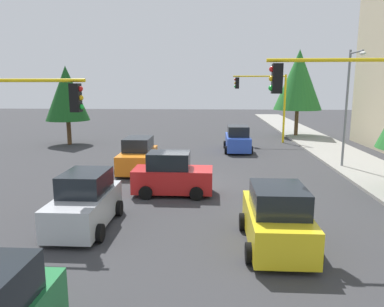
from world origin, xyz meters
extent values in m
plane|color=#353538|center=(0.00, 0.00, 0.00)|extent=(120.00, 120.00, 0.00)
cube|color=gray|center=(-5.00, 10.50, 0.07)|extent=(80.00, 4.00, 0.15)
cylinder|color=yellow|center=(-14.00, 7.50, 2.96)|extent=(0.18, 0.18, 5.92)
cylinder|color=yellow|center=(-14.00, 5.25, 5.77)|extent=(0.12, 4.50, 0.12)
cube|color=black|center=(-14.00, 3.36, 5.19)|extent=(0.36, 0.32, 0.96)
sphere|color=red|center=(-14.00, 3.18, 5.49)|extent=(0.18, 0.18, 0.18)
sphere|color=yellow|center=(-14.00, 3.18, 5.19)|extent=(0.18, 0.18, 0.18)
sphere|color=green|center=(-14.00, 3.18, 4.89)|extent=(0.18, 0.18, 0.18)
cylinder|color=yellow|center=(6.00, 5.25, 5.76)|extent=(0.12, 4.50, 0.12)
cube|color=black|center=(6.00, 3.36, 5.18)|extent=(0.36, 0.32, 0.96)
sphere|color=red|center=(6.00, 3.18, 5.48)|extent=(0.18, 0.18, 0.18)
sphere|color=yellow|center=(6.00, 3.18, 5.18)|extent=(0.18, 0.18, 0.18)
sphere|color=green|center=(6.00, 3.18, 4.88)|extent=(0.18, 0.18, 0.18)
cylinder|color=yellow|center=(6.00, -5.25, 5.13)|extent=(0.12, 4.50, 0.12)
cube|color=black|center=(6.00, -3.36, 4.55)|extent=(0.36, 0.32, 0.96)
sphere|color=red|center=(6.00, -3.18, 4.85)|extent=(0.18, 0.18, 0.18)
sphere|color=yellow|center=(6.00, -3.18, 4.55)|extent=(0.18, 0.18, 0.18)
sphere|color=green|center=(6.00, -3.18, 4.25)|extent=(0.18, 0.18, 0.18)
cylinder|color=slate|center=(-4.00, 9.20, 3.50)|extent=(0.14, 0.14, 7.00)
cylinder|color=slate|center=(-3.10, 9.20, 6.80)|extent=(1.80, 0.10, 0.10)
ellipsoid|color=silver|center=(-2.20, 9.20, 6.65)|extent=(0.56, 0.28, 0.20)
cylinder|color=brown|center=(-18.00, 9.50, 1.43)|extent=(0.36, 0.36, 2.86)
cone|color=#28752D|center=(-18.00, 9.50, 5.52)|extent=(4.58, 4.58, 5.72)
cylinder|color=brown|center=(-12.00, -11.00, 1.13)|extent=(0.36, 0.36, 2.27)
cone|color=#19511E|center=(-12.00, -11.00, 4.34)|extent=(3.63, 3.63, 4.54)
cube|color=red|center=(2.00, -0.52, 0.69)|extent=(1.66, 3.63, 1.05)
cube|color=black|center=(2.00, -0.70, 1.60)|extent=(1.46, 1.89, 0.76)
cylinder|color=black|center=(1.11, 0.60, 0.30)|extent=(0.20, 0.60, 0.60)
cylinder|color=black|center=(2.89, 0.60, 0.30)|extent=(0.20, 0.60, 0.60)
cylinder|color=black|center=(1.11, -1.65, 0.30)|extent=(0.20, 0.60, 0.60)
cylinder|color=black|center=(2.89, -1.65, 0.30)|extent=(0.20, 0.60, 0.60)
cube|color=orange|center=(-2.47, -3.08, 0.69)|extent=(4.20, 1.70, 1.05)
cube|color=black|center=(-2.68, -3.08, 1.60)|extent=(2.18, 1.49, 0.76)
cylinder|color=black|center=(-1.17, -2.17, 0.30)|extent=(0.60, 0.20, 0.60)
cylinder|color=black|center=(-1.17, -3.99, 0.30)|extent=(0.60, 0.20, 0.60)
cylinder|color=black|center=(-3.77, -2.17, 0.30)|extent=(0.60, 0.20, 0.60)
cylinder|color=black|center=(-3.77, -3.99, 0.30)|extent=(0.60, 0.20, 0.60)
cube|color=blue|center=(-9.54, 3.20, 0.69)|extent=(4.14, 1.74, 1.05)
cube|color=black|center=(-9.33, 3.20, 1.60)|extent=(2.15, 1.53, 0.76)
cylinder|color=black|center=(-10.82, 2.27, 0.30)|extent=(0.60, 0.20, 0.60)
cylinder|color=black|center=(-10.82, 4.13, 0.30)|extent=(0.60, 0.20, 0.60)
cylinder|color=black|center=(-8.26, 2.27, 0.30)|extent=(0.60, 0.20, 0.60)
cylinder|color=black|center=(-8.26, 4.13, 0.30)|extent=(0.60, 0.20, 0.60)
cube|color=yellow|center=(7.32, 3.30, 0.69)|extent=(3.88, 1.78, 1.05)
cube|color=black|center=(7.51, 3.30, 1.60)|extent=(2.02, 1.57, 0.76)
cylinder|color=black|center=(6.12, 2.35, 0.30)|extent=(0.60, 0.20, 0.60)
cylinder|color=black|center=(6.12, 4.25, 0.30)|extent=(0.60, 0.20, 0.60)
cylinder|color=black|center=(8.52, 2.35, 0.30)|extent=(0.60, 0.20, 0.60)
cylinder|color=black|center=(8.52, 4.25, 0.30)|extent=(0.60, 0.20, 0.60)
cube|color=#B2B5BA|center=(6.17, -3.19, 0.69)|extent=(3.89, 1.66, 1.05)
cube|color=black|center=(5.98, -3.19, 1.60)|extent=(2.02, 1.46, 0.76)
cylinder|color=black|center=(7.38, -2.30, 0.30)|extent=(0.60, 0.20, 0.60)
cylinder|color=black|center=(7.38, -4.08, 0.30)|extent=(0.60, 0.20, 0.60)
cylinder|color=black|center=(4.97, -2.30, 0.30)|extent=(0.60, 0.20, 0.60)
cylinder|color=black|center=(4.97, -4.08, 0.30)|extent=(0.60, 0.20, 0.60)
camera|label=1|loc=(18.15, 1.29, 4.95)|focal=33.93mm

